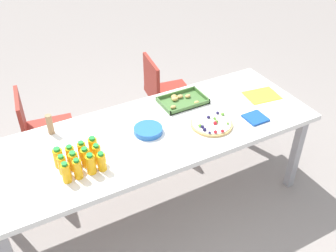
# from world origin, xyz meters

# --- Properties ---
(ground_plane) EXTENTS (12.00, 12.00, 0.00)m
(ground_plane) POSITION_xyz_m (0.00, 0.00, 0.00)
(ground_plane) COLOR gray
(party_table) EXTENTS (2.37, 0.85, 0.74)m
(party_table) POSITION_xyz_m (0.00, 0.00, 0.68)
(party_table) COLOR white
(party_table) RESTS_ON ground_plane
(chair_far_left) EXTENTS (0.45, 0.45, 0.83)m
(chair_far_left) POSITION_xyz_m (-0.65, 0.75, 0.50)
(chair_far_left) COLOR maroon
(chair_far_left) RESTS_ON ground_plane
(chair_far_right) EXTENTS (0.45, 0.45, 0.83)m
(chair_far_right) POSITION_xyz_m (0.51, 0.80, 0.50)
(chair_far_right) COLOR maroon
(chair_far_right) RESTS_ON ground_plane
(juice_bottle_0) EXTENTS (0.05, 0.05, 0.14)m
(juice_bottle_0) POSITION_xyz_m (-0.67, -0.20, 0.81)
(juice_bottle_0) COLOR #FAAD14
(juice_bottle_0) RESTS_ON party_table
(juice_bottle_1) EXTENTS (0.05, 0.05, 0.14)m
(juice_bottle_1) POSITION_xyz_m (-0.60, -0.20, 0.81)
(juice_bottle_1) COLOR #F9AC14
(juice_bottle_1) RESTS_ON party_table
(juice_bottle_2) EXTENTS (0.06, 0.06, 0.14)m
(juice_bottle_2) POSITION_xyz_m (-0.52, -0.20, 0.81)
(juice_bottle_2) COLOR #FAAE14
(juice_bottle_2) RESTS_ON party_table
(juice_bottle_3) EXTENTS (0.05, 0.05, 0.13)m
(juice_bottle_3) POSITION_xyz_m (-0.45, -0.20, 0.81)
(juice_bottle_3) COLOR #FAAD14
(juice_bottle_3) RESTS_ON party_table
(juice_bottle_4) EXTENTS (0.05, 0.05, 0.14)m
(juice_bottle_4) POSITION_xyz_m (-0.67, -0.12, 0.81)
(juice_bottle_4) COLOR #FAAB14
(juice_bottle_4) RESTS_ON party_table
(juice_bottle_5) EXTENTS (0.06, 0.06, 0.13)m
(juice_bottle_5) POSITION_xyz_m (-0.60, -0.12, 0.81)
(juice_bottle_5) COLOR #FAAC14
(juice_bottle_5) RESTS_ON party_table
(juice_bottle_6) EXTENTS (0.06, 0.06, 0.14)m
(juice_bottle_6) POSITION_xyz_m (-0.53, -0.12, 0.81)
(juice_bottle_6) COLOR #FAAE14
(juice_bottle_6) RESTS_ON party_table
(juice_bottle_7) EXTENTS (0.05, 0.05, 0.14)m
(juice_bottle_7) POSITION_xyz_m (-0.45, -0.13, 0.81)
(juice_bottle_7) COLOR #FAAD14
(juice_bottle_7) RESTS_ON party_table
(juice_bottle_8) EXTENTS (0.06, 0.06, 0.14)m
(juice_bottle_8) POSITION_xyz_m (-0.68, -0.05, 0.81)
(juice_bottle_8) COLOR #F9AD14
(juice_bottle_8) RESTS_ON party_table
(juice_bottle_9) EXTENTS (0.06, 0.06, 0.13)m
(juice_bottle_9) POSITION_xyz_m (-0.60, -0.05, 0.81)
(juice_bottle_9) COLOR #FAAD14
(juice_bottle_9) RESTS_ON party_table
(juice_bottle_10) EXTENTS (0.05, 0.05, 0.14)m
(juice_bottle_10) POSITION_xyz_m (-0.53, -0.05, 0.81)
(juice_bottle_10) COLOR #F9AC14
(juice_bottle_10) RESTS_ON party_table
(juice_bottle_11) EXTENTS (0.06, 0.06, 0.14)m
(juice_bottle_11) POSITION_xyz_m (-0.45, -0.04, 0.81)
(juice_bottle_11) COLOR #FAAE14
(juice_bottle_11) RESTS_ON party_table
(fruit_pizza) EXTENTS (0.30, 0.30, 0.05)m
(fruit_pizza) POSITION_xyz_m (0.40, -0.14, 0.76)
(fruit_pizza) COLOR tan
(fruit_pizza) RESTS_ON party_table
(snack_tray) EXTENTS (0.36, 0.24, 0.04)m
(snack_tray) POSITION_xyz_m (0.37, 0.23, 0.76)
(snack_tray) COLOR #477238
(snack_tray) RESTS_ON party_table
(plate_stack) EXTENTS (0.20, 0.20, 0.04)m
(plate_stack) POSITION_xyz_m (-0.04, -0.00, 0.76)
(plate_stack) COLOR blue
(plate_stack) RESTS_ON party_table
(napkin_stack) EXTENTS (0.15, 0.15, 0.02)m
(napkin_stack) POSITION_xyz_m (0.72, -0.22, 0.75)
(napkin_stack) COLOR #194CA5
(napkin_stack) RESTS_ON party_table
(cardboard_tube) EXTENTS (0.04, 0.04, 0.15)m
(cardboard_tube) POSITION_xyz_m (-0.63, 0.31, 0.82)
(cardboard_tube) COLOR #9E7A56
(cardboard_tube) RESTS_ON party_table
(paper_folder) EXTENTS (0.28, 0.23, 0.01)m
(paper_folder) POSITION_xyz_m (0.97, 0.01, 0.75)
(paper_folder) COLOR yellow
(paper_folder) RESTS_ON party_table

